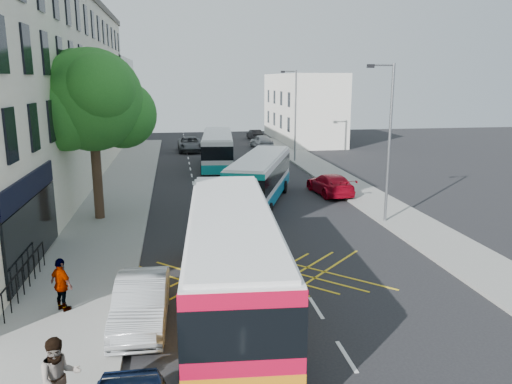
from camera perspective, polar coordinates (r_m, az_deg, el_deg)
name	(u,v)px	position (r m, az deg, el deg)	size (l,w,h in m)	color
ground	(346,356)	(14.51, 10.30, -18.01)	(120.00, 120.00, 0.00)	black
pavement_left	(100,219)	(27.97, -17.37, -2.96)	(5.00, 70.00, 0.15)	gray
pavement_right	(383,207)	(30.13, 14.32, -1.66)	(3.00, 70.00, 0.15)	gray
terrace_main	(28,89)	(37.43, -24.58, 10.69)	(8.30, 45.00, 13.50)	beige
terrace_far	(97,98)	(67.42, -17.74, 10.16)	(8.00, 20.00, 10.00)	silver
building_right	(302,108)	(61.74, 5.26, 9.59)	(6.00, 18.00, 8.00)	silver
street_tree	(91,101)	(26.99, -18.29, 9.84)	(6.30, 5.70, 8.80)	#382619
lamp_near	(388,135)	(26.10, 14.84, 6.28)	(1.45, 0.15, 8.00)	slate
lamp_far	(294,111)	(45.05, 4.41, 9.22)	(1.45, 0.15, 8.00)	slate
railings	(23,279)	(19.00, -25.10, -9.01)	(0.08, 5.60, 1.14)	black
bus_near	(232,258)	(16.27, -2.79, -7.52)	(3.56, 11.90, 3.30)	silver
bus_mid	(260,178)	(30.34, 0.46, 1.59)	(5.68, 10.30, 2.84)	silver
bus_far	(218,149)	(42.62, -4.40, 4.88)	(3.41, 10.69, 2.95)	silver
parked_car_silver	(141,302)	(15.99, -12.98, -12.16)	(1.54, 4.40, 1.45)	#989B9F
red_hatchback	(330,184)	(32.88, 8.46, 0.90)	(1.93, 4.76, 1.38)	#A8071A
distant_car_grey	(190,144)	(52.72, -7.54, 5.44)	(2.47, 5.36, 1.49)	#42464A
distant_car_silver	(262,141)	(54.77, 0.64, 5.83)	(1.79, 4.44, 1.51)	#A4A6AC
distant_car_dark	(255,134)	(62.84, -0.16, 6.60)	(1.30, 3.73, 1.23)	black
pedestrian_near	(59,379)	(12.17, -21.55, -19.26)	(0.92, 0.72, 1.90)	gray
pedestrian_far	(62,285)	(17.20, -21.33, -9.84)	(1.02, 0.43, 1.75)	gray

